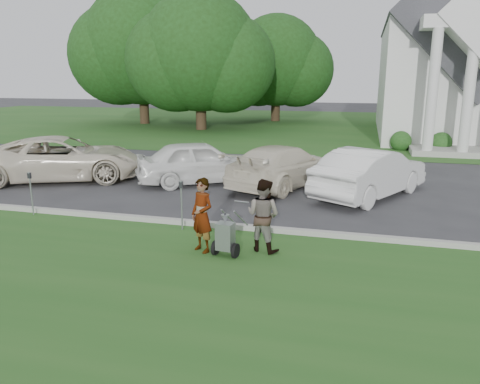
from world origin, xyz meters
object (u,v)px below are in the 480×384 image
at_px(person_right, 263,216).
at_px(car_a, 63,158).
at_px(person_left, 202,216).
at_px(car_b, 200,162).
at_px(church, 458,42).
at_px(tree_back, 276,65).
at_px(parking_meter_near, 181,199).
at_px(tree_far, 141,52).
at_px(parking_meter_far, 31,188).
at_px(striping_cart, 226,237).
at_px(tree_left, 200,57).
at_px(car_d, 370,173).
at_px(car_c, 283,166).

xyz_separation_m(person_right, car_a, (-8.88, 5.32, -0.00)).
height_order(person_left, car_b, person_left).
distance_m(church, person_left, 26.30).
distance_m(tree_back, parking_meter_near, 30.26).
height_order(church, tree_far, church).
xyz_separation_m(parking_meter_near, parking_meter_far, (-4.59, 0.14, -0.03)).
bearing_deg(car_b, parking_meter_far, 115.87).
bearing_deg(striping_cart, tree_left, 118.63).
distance_m(tree_far, car_a, 22.00).
height_order(tree_left, car_d, tree_left).
xyz_separation_m(tree_left, tree_far, (-6.00, 3.00, 0.58)).
relative_size(tree_far, striping_cart, 10.07).
height_order(church, person_left, church).
bearing_deg(car_d, parking_meter_near, 74.81).
relative_size(parking_meter_near, car_b, 0.28).
distance_m(church, person_right, 25.52).
height_order(parking_meter_near, parking_meter_far, parking_meter_near).
xyz_separation_m(tree_left, person_left, (8.22, -23.13, -4.27)).
height_order(parking_meter_near, car_a, car_a).
bearing_deg(parking_meter_near, car_d, 45.90).
distance_m(parking_meter_far, car_a, 4.73).
relative_size(person_left, car_d, 0.35).
bearing_deg(tree_left, tree_far, 153.44).
bearing_deg(striping_cart, parking_meter_near, 145.97).
relative_size(tree_left, car_c, 2.08).
bearing_deg(car_c, car_b, 27.31).
bearing_deg(person_right, car_b, -40.79).
height_order(car_c, car_d, car_d).
distance_m(tree_far, car_c, 24.89).
relative_size(car_b, car_d, 0.96).
height_order(striping_cart, car_b, car_b).
height_order(tree_left, car_c, tree_left).
distance_m(church, car_c, 19.95).
xyz_separation_m(striping_cart, person_right, (0.72, 0.54, 0.38)).
bearing_deg(car_c, striping_cart, 111.51).
relative_size(tree_far, car_d, 2.40).
relative_size(person_right, car_b, 0.36).
relative_size(tree_left, person_right, 6.43).
relative_size(tree_left, parking_meter_near, 8.18).
relative_size(parking_meter_near, car_c, 0.25).
height_order(tree_back, car_a, tree_back).
bearing_deg(car_a, parking_meter_far, -179.49).
bearing_deg(striping_cart, church, 79.30).
relative_size(parking_meter_near, parking_meter_far, 1.04).
height_order(person_right, parking_meter_near, person_right).
height_order(person_right, car_a, person_right).
distance_m(parking_meter_near, car_a, 7.93).
bearing_deg(parking_meter_near, car_c, 73.33).
bearing_deg(car_a, parking_meter_near, -148.34).
bearing_deg(tree_left, tree_back, 63.43).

